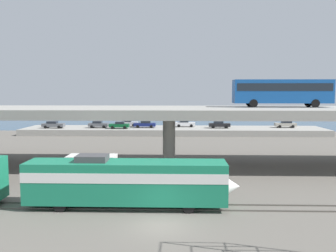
{
  "coord_description": "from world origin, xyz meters",
  "views": [
    {
      "loc": [
        1.28,
        -24.5,
        9.2
      ],
      "look_at": [
        -0.13,
        20.4,
        4.93
      ],
      "focal_mm": 39.58,
      "sensor_mm": 36.0,
      "label": 1
    }
  ],
  "objects_px": {
    "parked_car_6": "(185,123)",
    "parked_car_4": "(219,124)",
    "parked_car_1": "(145,124)",
    "parked_car_5": "(53,125)",
    "parked_car_2": "(286,124)",
    "parked_car_7": "(119,125)",
    "parked_car_0": "(128,123)",
    "service_truck_east": "(83,170)",
    "transit_bus_on_overpass": "(282,91)",
    "train_locomotive": "(136,180)",
    "parked_car_3": "(98,124)"
  },
  "relations": [
    {
      "from": "train_locomotive",
      "to": "parked_car_6",
      "type": "distance_m",
      "value": 53.23
    },
    {
      "from": "parked_car_0",
      "to": "parked_car_7",
      "type": "distance_m",
      "value": 5.17
    },
    {
      "from": "transit_bus_on_overpass",
      "to": "parked_car_4",
      "type": "distance_m",
      "value": 33.57
    },
    {
      "from": "parked_car_1",
      "to": "parked_car_5",
      "type": "height_order",
      "value": "same"
    },
    {
      "from": "transit_bus_on_overpass",
      "to": "parked_car_3",
      "type": "relative_size",
      "value": 2.87
    },
    {
      "from": "train_locomotive",
      "to": "parked_car_4",
      "type": "xyz_separation_m",
      "value": [
        11.88,
        50.55,
        -0.14
      ]
    },
    {
      "from": "parked_car_2",
      "to": "parked_car_5",
      "type": "relative_size",
      "value": 0.96
    },
    {
      "from": "parked_car_0",
      "to": "parked_car_2",
      "type": "distance_m",
      "value": 34.63
    },
    {
      "from": "transit_bus_on_overpass",
      "to": "parked_car_4",
      "type": "xyz_separation_m",
      "value": [
        -4.25,
        32.52,
        -7.2
      ]
    },
    {
      "from": "parked_car_0",
      "to": "parked_car_3",
      "type": "distance_m",
      "value": 6.81
    },
    {
      "from": "parked_car_0",
      "to": "transit_bus_on_overpass",
      "type": "bearing_deg",
      "value": -55.65
    },
    {
      "from": "transit_bus_on_overpass",
      "to": "service_truck_east",
      "type": "bearing_deg",
      "value": -151.94
    },
    {
      "from": "parked_car_0",
      "to": "parked_car_4",
      "type": "bearing_deg",
      "value": -8.92
    },
    {
      "from": "parked_car_5",
      "to": "parked_car_3",
      "type": "bearing_deg",
      "value": 5.4
    },
    {
      "from": "train_locomotive",
      "to": "parked_car_2",
      "type": "height_order",
      "value": "train_locomotive"
    },
    {
      "from": "parked_car_5",
      "to": "parked_car_2",
      "type": "bearing_deg",
      "value": 3.06
    },
    {
      "from": "parked_car_3",
      "to": "parked_car_5",
      "type": "height_order",
      "value": "same"
    },
    {
      "from": "parked_car_2",
      "to": "parked_car_1",
      "type": "bearing_deg",
      "value": 2.07
    },
    {
      "from": "parked_car_0",
      "to": "parked_car_1",
      "type": "distance_m",
      "value": 5.08
    },
    {
      "from": "train_locomotive",
      "to": "parked_car_3",
      "type": "bearing_deg",
      "value": 105.66
    },
    {
      "from": "parked_car_0",
      "to": "service_truck_east",
      "type": "bearing_deg",
      "value": -87.16
    },
    {
      "from": "parked_car_6",
      "to": "parked_car_7",
      "type": "bearing_deg",
      "value": -162.4
    },
    {
      "from": "transit_bus_on_overpass",
      "to": "parked_car_1",
      "type": "distance_m",
      "value": 39.19
    },
    {
      "from": "parked_car_6",
      "to": "parked_car_4",
      "type": "bearing_deg",
      "value": -18.72
    },
    {
      "from": "parked_car_0",
      "to": "parked_car_2",
      "type": "relative_size",
      "value": 0.98
    },
    {
      "from": "parked_car_2",
      "to": "parked_car_7",
      "type": "xyz_separation_m",
      "value": [
        -35.61,
        -3.29,
        0.0
      ]
    },
    {
      "from": "parked_car_1",
      "to": "parked_car_3",
      "type": "distance_m",
      "value": 10.01
    },
    {
      "from": "parked_car_0",
      "to": "parked_car_4",
      "type": "distance_m",
      "value": 20.38
    },
    {
      "from": "parked_car_3",
      "to": "parked_car_7",
      "type": "bearing_deg",
      "value": -17.61
    },
    {
      "from": "parked_car_5",
      "to": "parked_car_6",
      "type": "xyz_separation_m",
      "value": [
        28.15,
        3.77,
        0.0
      ]
    },
    {
      "from": "service_truck_east",
      "to": "parked_car_5",
      "type": "distance_m",
      "value": 46.47
    },
    {
      "from": "train_locomotive",
      "to": "parked_car_7",
      "type": "xyz_separation_m",
      "value": [
        -9.28,
        48.64,
        -0.14
      ]
    },
    {
      "from": "parked_car_6",
      "to": "parked_car_7",
      "type": "xyz_separation_m",
      "value": [
        -13.84,
        -4.39,
        -0.0
      ]
    },
    {
      "from": "parked_car_3",
      "to": "parked_car_4",
      "type": "bearing_deg",
      "value": 0.86
    },
    {
      "from": "parked_car_1",
      "to": "train_locomotive",
      "type": "bearing_deg",
      "value": 94.59
    },
    {
      "from": "parked_car_0",
      "to": "parked_car_2",
      "type": "xyz_separation_m",
      "value": [
        34.59,
        -1.78,
        0.0
      ]
    },
    {
      "from": "parked_car_1",
      "to": "parked_car_2",
      "type": "xyz_separation_m",
      "value": [
        30.41,
        1.1,
        -0.0
      ]
    },
    {
      "from": "train_locomotive",
      "to": "parked_car_0",
      "type": "relative_size",
      "value": 3.8
    },
    {
      "from": "parked_car_1",
      "to": "parked_car_6",
      "type": "xyz_separation_m",
      "value": [
        8.63,
        2.2,
        -0.0
      ]
    },
    {
      "from": "parked_car_1",
      "to": "parked_car_5",
      "type": "relative_size",
      "value": 1.01
    },
    {
      "from": "parked_car_0",
      "to": "parked_car_1",
      "type": "xyz_separation_m",
      "value": [
        4.18,
        -2.88,
        0.0
      ]
    },
    {
      "from": "transit_bus_on_overpass",
      "to": "service_truck_east",
      "type": "height_order",
      "value": "transit_bus_on_overpass"
    },
    {
      "from": "service_truck_east",
      "to": "parked_car_2",
      "type": "relative_size",
      "value": 1.52
    },
    {
      "from": "parked_car_0",
      "to": "parked_car_6",
      "type": "height_order",
      "value": "same"
    },
    {
      "from": "parked_car_2",
      "to": "parked_car_4",
      "type": "relative_size",
      "value": 1.0
    },
    {
      "from": "parked_car_4",
      "to": "parked_car_7",
      "type": "distance_m",
      "value": 21.24
    },
    {
      "from": "parked_car_1",
      "to": "parked_car_2",
      "type": "height_order",
      "value": "same"
    },
    {
      "from": "service_truck_east",
      "to": "parked_car_3",
      "type": "relative_size",
      "value": 1.62
    },
    {
      "from": "transit_bus_on_overpass",
      "to": "parked_car_2",
      "type": "xyz_separation_m",
      "value": [
        10.2,
        33.9,
        -7.2
      ]
    },
    {
      "from": "parked_car_0",
      "to": "parked_car_4",
      "type": "height_order",
      "value": "same"
    }
  ]
}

